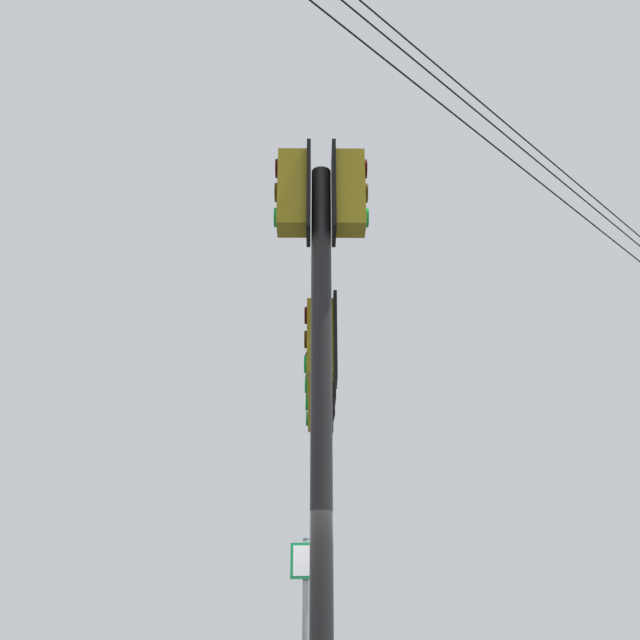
{
  "coord_description": "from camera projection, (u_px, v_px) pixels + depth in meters",
  "views": [
    {
      "loc": [
        4.39,
        -5.69,
        1.4
      ],
      "look_at": [
        -0.2,
        1.0,
        5.01
      ],
      "focal_mm": 41.92,
      "sensor_mm": 36.0,
      "label": 1
    }
  ],
  "objects": [
    {
      "name": "overhead_wire_span",
      "position": [
        389.0,
        42.0,
        9.73
      ],
      "size": [
        5.02,
        27.43,
        0.75
      ],
      "color": "black"
    },
    {
      "name": "signal_mast_assembly",
      "position": [
        321.0,
        348.0,
        8.36
      ],
      "size": [
        3.02,
        4.02,
        6.26
      ],
      "color": "black",
      "rests_on": "ground"
    },
    {
      "name": "route_sign_secondary",
      "position": [
        305.0,
        637.0,
        7.72
      ],
      "size": [
        0.3,
        0.19,
        2.52
      ],
      "color": "slate",
      "rests_on": "ground"
    }
  ]
}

